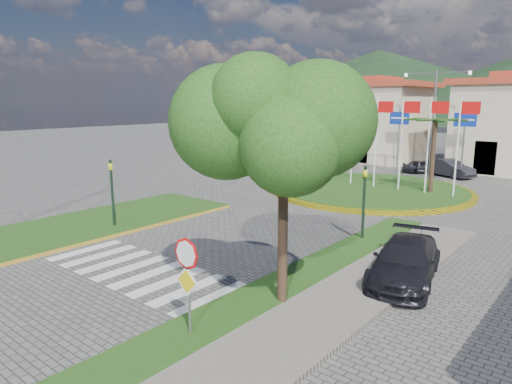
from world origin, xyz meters
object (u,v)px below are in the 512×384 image
Objects in this scene: white_van at (276,154)px; car_side_right at (405,261)px; deciduous_tree at (284,125)px; car_dark_b at (449,168)px; stop_sign at (187,272)px; roundabout_island at (370,189)px; car_dark_a at (423,167)px.

car_side_right is at bearing -149.24° from white_van.
deciduous_tree is 1.66× the size of car_dark_b.
white_van is 0.93× the size of car_dark_b.
stop_sign is 7.63m from car_side_right.
stop_sign is at bearing -123.08° from car_side_right.
stop_sign is 0.70× the size of white_van.
roundabout_island is 20.69m from stop_sign.
white_van is at bearing 123.76° from stop_sign.
roundabout_island is 3.33× the size of white_van.
car_side_right is (22.15, -22.16, 0.15)m from white_van.
deciduous_tree reaches higher than car_dark_a.
car_dark_b is 22.99m from car_side_right.
car_dark_b is 0.87× the size of car_side_right.
roundabout_island is at bearing -168.07° from car_dark_b.
roundabout_island is at bearing 107.13° from car_side_right.
roundabout_island is 9.59m from car_dark_b.
roundabout_island is at bearing -136.37° from white_van.
car_dark_a is (-5.00, 29.67, -1.25)m from stop_sign.
deciduous_tree is 27.61m from car_dark_a.
car_dark_b is (2.00, 9.37, 0.50)m from roundabout_island.
white_van is 14.55m from car_dark_a.
stop_sign is 0.57× the size of car_side_right.
car_dark_a is at bearing 101.87° from deciduous_tree.
roundabout_island is 2.71× the size of car_side_right.
car_side_right is (7.60, -22.59, 0.14)m from car_dark_a.
car_dark_b is at bearing 90.92° from car_side_right.
white_van is (-20.15, 26.21, -4.65)m from deciduous_tree.
white_van is at bearing 114.50° from car_dark_b.
car_dark_b is at bearing -103.68° from white_van.
car_side_right is at bearing 175.44° from car_dark_a.
car_side_right is at bearing -142.21° from car_dark_b.
stop_sign reaches higher than car_dark_b.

